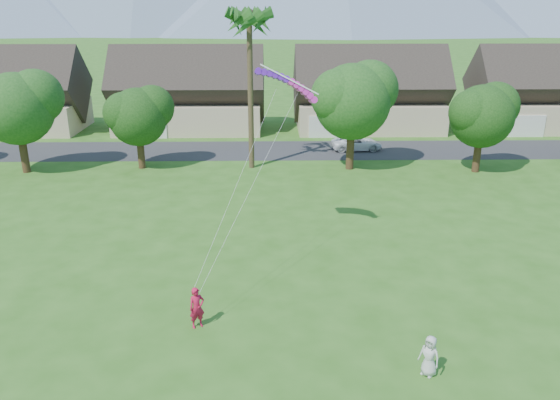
{
  "coord_description": "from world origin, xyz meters",
  "views": [
    {
      "loc": [
        -0.44,
        -14.73,
        12.73
      ],
      "look_at": [
        0.0,
        10.0,
        3.8
      ],
      "focal_mm": 35.0,
      "sensor_mm": 36.0,
      "label": 1
    }
  ],
  "objects_px": {
    "watcher": "(429,356)",
    "parafoil_kite": "(288,81)",
    "parked_car": "(357,143)",
    "kite_flyer": "(197,308)"
  },
  "relations": [
    {
      "from": "kite_flyer",
      "to": "parked_car",
      "type": "relative_size",
      "value": 0.39
    },
    {
      "from": "parked_car",
      "to": "parafoil_kite",
      "type": "relative_size",
      "value": 1.35
    },
    {
      "from": "kite_flyer",
      "to": "parafoil_kite",
      "type": "relative_size",
      "value": 0.53
    },
    {
      "from": "parked_car",
      "to": "parafoil_kite",
      "type": "height_order",
      "value": "parafoil_kite"
    },
    {
      "from": "parafoil_kite",
      "to": "parked_car",
      "type": "bearing_deg",
      "value": 72.43
    },
    {
      "from": "kite_flyer",
      "to": "parked_car",
      "type": "height_order",
      "value": "kite_flyer"
    },
    {
      "from": "watcher",
      "to": "parafoil_kite",
      "type": "distance_m",
      "value": 14.9
    },
    {
      "from": "watcher",
      "to": "parked_car",
      "type": "xyz_separation_m",
      "value": [
        2.25,
        32.3,
        -0.16
      ]
    },
    {
      "from": "watcher",
      "to": "parafoil_kite",
      "type": "height_order",
      "value": "parafoil_kite"
    },
    {
      "from": "parked_car",
      "to": "parafoil_kite",
      "type": "bearing_deg",
      "value": 156.69
    }
  ]
}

